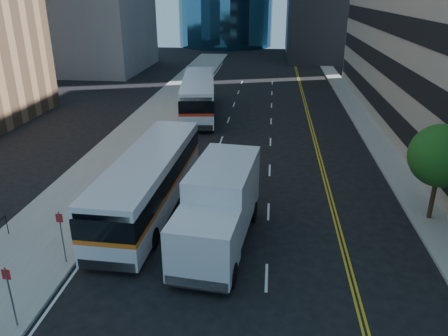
{
  "coord_description": "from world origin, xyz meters",
  "views": [
    {
      "loc": [
        0.36,
        -13.54,
        11.38
      ],
      "look_at": [
        -1.89,
        7.27,
        2.8
      ],
      "focal_mm": 35.0,
      "sensor_mm": 36.0,
      "label": 1
    }
  ],
  "objects_px": {
    "street_tree": "(441,156)",
    "bus_front": "(150,180)",
    "bus_rear": "(199,95)",
    "box_truck": "(219,207)"
  },
  "relations": [
    {
      "from": "street_tree",
      "to": "box_truck",
      "type": "distance_m",
      "value": 11.51
    },
    {
      "from": "street_tree",
      "to": "box_truck",
      "type": "bearing_deg",
      "value": -161.84
    },
    {
      "from": "street_tree",
      "to": "bus_front",
      "type": "xyz_separation_m",
      "value": [
        -14.98,
        -0.41,
        -1.86
      ]
    },
    {
      "from": "bus_front",
      "to": "bus_rear",
      "type": "height_order",
      "value": "bus_rear"
    },
    {
      "from": "bus_front",
      "to": "box_truck",
      "type": "bearing_deg",
      "value": -34.78
    },
    {
      "from": "box_truck",
      "to": "street_tree",
      "type": "bearing_deg",
      "value": 24.34
    },
    {
      "from": "bus_front",
      "to": "bus_rear",
      "type": "bearing_deg",
      "value": 93.97
    },
    {
      "from": "box_truck",
      "to": "bus_rear",
      "type": "bearing_deg",
      "value": 107.75
    },
    {
      "from": "street_tree",
      "to": "bus_front",
      "type": "distance_m",
      "value": 15.1
    },
    {
      "from": "bus_rear",
      "to": "box_truck",
      "type": "xyz_separation_m",
      "value": [
        4.78,
        -23.32,
        0.08
      ]
    }
  ]
}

